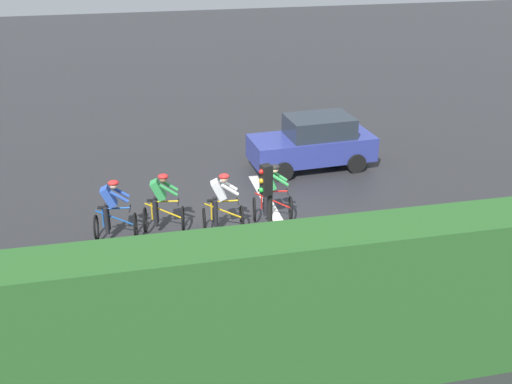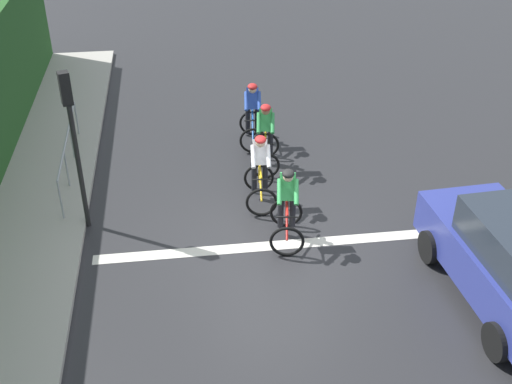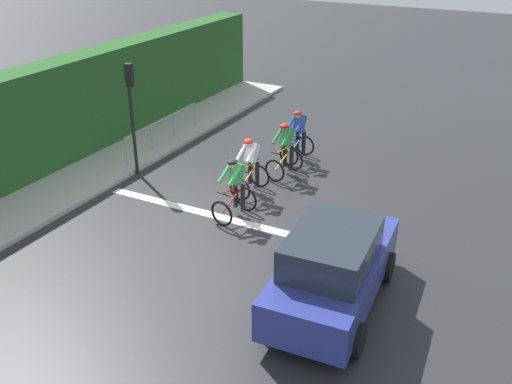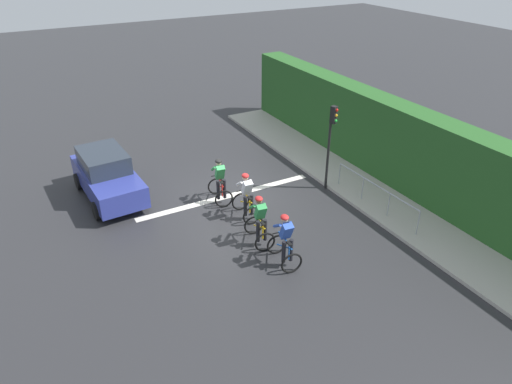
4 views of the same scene
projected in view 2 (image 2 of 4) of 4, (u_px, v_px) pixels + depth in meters
The scene contains 9 objects.
ground_plane at pixel (271, 244), 12.82m from camera, with size 80.00×80.00×0.00m, color #28282B.
sidewalk_kerb at pixel (24, 206), 13.89m from camera, with size 2.80×19.47×0.12m, color #ADA89E.
road_marking_stop_line at pixel (271, 246), 12.75m from camera, with size 7.00×0.30×0.01m, color silver.
cyclist_lead at pixel (253, 115), 16.14m from camera, with size 0.79×1.15×1.66m.
cyclist_second at pixel (265, 137), 15.08m from camera, with size 0.83×1.17×1.66m.
cyclist_mid at pixel (260, 171), 13.72m from camera, with size 0.76×1.13×1.66m.
cyclist_fourth at pixel (287, 206), 12.53m from camera, with size 0.84×1.17×1.66m.
traffic_light_near_crossing at pixel (72, 128), 12.25m from camera, with size 0.25×0.31×3.34m.
pedestrian_railing_kerbside at pixel (68, 145), 14.71m from camera, with size 0.13×4.03×1.03m.
Camera 2 is at (-1.67, -10.22, 7.62)m, focal length 44.93 mm.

